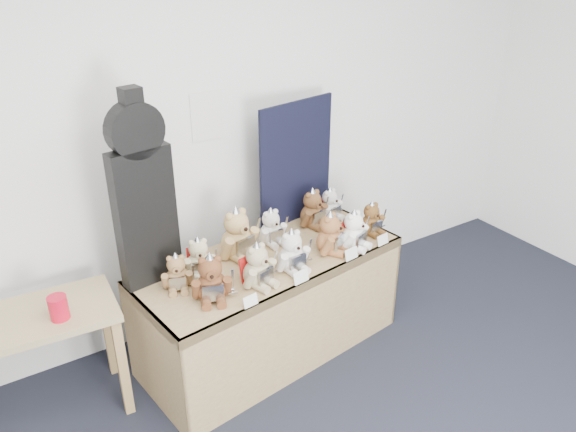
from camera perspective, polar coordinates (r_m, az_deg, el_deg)
room_shell at (r=3.48m, az=-8.22°, el=10.00°), size 6.00×6.00×6.00m
display_table at (r=3.40m, az=-1.16°, el=-6.86°), size 1.70×0.88×0.68m
side_table at (r=3.25m, az=-24.03°, el=-10.90°), size 0.83×0.50×0.67m
guitar_case at (r=3.01m, az=-14.54°, el=2.29°), size 0.34×0.15×1.08m
navy_board at (r=3.66m, az=0.84°, el=5.45°), size 0.60×0.13×0.81m
red_cup at (r=3.07m, az=-22.28°, el=-8.62°), size 0.10×0.10×0.13m
teddy_front_far_left at (r=2.97m, az=-7.80°, el=-6.48°), size 0.24×0.23×0.29m
teddy_front_left at (r=3.07m, az=-3.08°, el=-5.19°), size 0.24×0.22×0.28m
teddy_front_centre at (r=3.20m, az=0.42°, el=-3.74°), size 0.23×0.19×0.28m
teddy_front_right at (r=3.38m, az=4.36°, el=-1.93°), size 0.24×0.23×0.29m
teddy_front_far_right at (r=3.45m, az=6.71°, el=-1.59°), size 0.23×0.21×0.27m
teddy_front_end at (r=3.64m, az=8.49°, el=-0.38°), size 0.20×0.16×0.24m
teddy_back_left at (r=3.20m, az=-9.03°, el=-4.29°), size 0.21×0.19×0.25m
teddy_back_centre_left at (r=3.33m, az=-5.13°, el=-2.01°), size 0.29×0.26×0.35m
teddy_back_centre_right at (r=3.48m, az=-1.68°, el=-1.27°), size 0.21×0.17×0.26m
teddy_back_right at (r=3.69m, az=2.55°, el=0.63°), size 0.24×0.21×0.28m
teddy_back_end at (r=3.79m, az=4.29°, el=1.07°), size 0.21×0.19×0.25m
teddy_back_far_left at (r=3.10m, az=-11.22°, el=-5.78°), size 0.19×0.18×0.24m
entry_card_a at (r=2.94m, az=-3.83°, el=-8.59°), size 0.09×0.03×0.06m
entry_card_b at (r=3.12m, az=1.33°, el=-6.19°), size 0.10×0.03×0.07m
entry_card_c at (r=3.35m, az=6.45°, el=-3.84°), size 0.10×0.03×0.07m
entry_card_d at (r=3.54m, az=9.61°, el=-2.39°), size 0.09×0.03×0.06m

